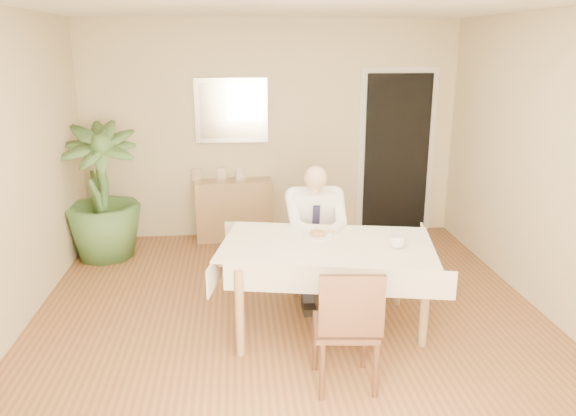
{
  "coord_description": "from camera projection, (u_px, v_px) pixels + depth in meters",
  "views": [
    {
      "loc": [
        -0.43,
        -4.26,
        2.3
      ],
      "look_at": [
        0.0,
        0.35,
        0.95
      ],
      "focal_mm": 35.0,
      "sensor_mm": 36.0,
      "label": 1
    }
  ],
  "objects": [
    {
      "name": "room",
      "position": [
        292.0,
        178.0,
        4.39
      ],
      "size": [
        5.0,
        5.02,
        2.6
      ],
      "color": "brown",
      "rests_on": "ground"
    },
    {
      "name": "knife",
      "position": [
        324.0,
        236.0,
        4.64
      ],
      "size": [
        0.01,
        0.13,
        0.01
      ],
      "primitive_type": "cylinder",
      "rotation": [
        1.57,
        0.0,
        0.0
      ],
      "color": "silver",
      "rests_on": "dining_table"
    },
    {
      "name": "coffee_mug",
      "position": [
        397.0,
        242.0,
        4.43
      ],
      "size": [
        0.17,
        0.17,
        0.1
      ],
      "primitive_type": "imported",
      "rotation": [
        0.0,
        0.0,
        0.43
      ],
      "color": "white",
      "rests_on": "dining_table"
    },
    {
      "name": "photo_frame_center",
      "position": [
        221.0,
        174.0,
        6.76
      ],
      "size": [
        0.1,
        0.02,
        0.14
      ],
      "primitive_type": "cube",
      "color": "silver",
      "rests_on": "sideboard"
    },
    {
      "name": "potted_palm",
      "position": [
        101.0,
        192.0,
        6.13
      ],
      "size": [
        0.94,
        0.94,
        1.5
      ],
      "primitive_type": "imported",
      "rotation": [
        0.0,
        0.0,
        0.12
      ],
      "color": "#395B2A",
      "rests_on": "ground"
    },
    {
      "name": "chair_far",
      "position": [
        312.0,
        238.0,
        5.46
      ],
      "size": [
        0.44,
        0.44,
        0.88
      ],
      "rotation": [
        0.0,
        0.0,
        -0.06
      ],
      "color": "#422414",
      "rests_on": "ground"
    },
    {
      "name": "plate",
      "position": [
        318.0,
        236.0,
        4.7
      ],
      "size": [
        0.26,
        0.26,
        0.02
      ],
      "primitive_type": "cylinder",
      "color": "white",
      "rests_on": "dining_table"
    },
    {
      "name": "sideboard",
      "position": [
        234.0,
        210.0,
        6.83
      ],
      "size": [
        0.94,
        0.38,
        0.73
      ],
      "primitive_type": "cube",
      "rotation": [
        0.0,
        0.0,
        0.07
      ],
      "color": "olive",
      "rests_on": "ground"
    },
    {
      "name": "mirror",
      "position": [
        231.0,
        111.0,
        6.64
      ],
      "size": [
        0.86,
        0.04,
        0.76
      ],
      "color": "silver",
      "rests_on": "room"
    },
    {
      "name": "photo_frame_right",
      "position": [
        240.0,
        173.0,
        6.78
      ],
      "size": [
        0.1,
        0.02,
        0.14
      ],
      "primitive_type": "cube",
      "color": "silver",
      "rests_on": "sideboard"
    },
    {
      "name": "dining_table",
      "position": [
        327.0,
        253.0,
        4.57
      ],
      "size": [
        1.91,
        1.34,
        0.75
      ],
      "rotation": [
        0.0,
        0.0,
        -0.2
      ],
      "color": "olive",
      "rests_on": "ground"
    },
    {
      "name": "fork",
      "position": [
        314.0,
        236.0,
        4.63
      ],
      "size": [
        0.01,
        0.13,
        0.01
      ],
      "primitive_type": "cylinder",
      "rotation": [
        1.57,
        0.0,
        0.0
      ],
      "color": "silver",
      "rests_on": "dining_table"
    },
    {
      "name": "doorway",
      "position": [
        396.0,
        154.0,
        6.97
      ],
      "size": [
        0.96,
        0.07,
        2.1
      ],
      "color": "silver",
      "rests_on": "ground"
    },
    {
      "name": "window",
      "position": [
        362.0,
        294.0,
        1.99
      ],
      "size": [
        1.34,
        0.04,
        1.44
      ],
      "color": "silver",
      "rests_on": "room"
    },
    {
      "name": "chair_near",
      "position": [
        348.0,
        323.0,
        3.76
      ],
      "size": [
        0.46,
        0.46,
        0.9
      ],
      "rotation": [
        0.0,
        0.0,
        -0.09
      ],
      "color": "#422414",
      "rests_on": "ground"
    },
    {
      "name": "seated_man",
      "position": [
        317.0,
        228.0,
        5.13
      ],
      "size": [
        0.48,
        0.72,
        1.24
      ],
      "color": "white",
      "rests_on": "ground"
    },
    {
      "name": "food",
      "position": [
        318.0,
        233.0,
        4.69
      ],
      "size": [
        0.14,
        0.14,
        0.06
      ],
      "primitive_type": "ellipsoid",
      "color": "#996332",
      "rests_on": "dining_table"
    },
    {
      "name": "photo_frame_left",
      "position": [
        196.0,
        175.0,
        6.71
      ],
      "size": [
        0.1,
        0.02,
        0.14
      ],
      "primitive_type": "cube",
      "color": "silver",
      "rests_on": "sideboard"
    }
  ]
}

